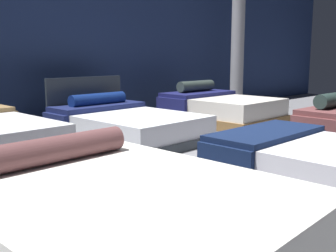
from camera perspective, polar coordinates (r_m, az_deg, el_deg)
The scene contains 7 objects.
ground_plane at distance 4.78m, azimuth 7.37°, elevation -5.16°, with size 18.00×18.00×0.02m, color slate.
showroom_back_wall at distance 7.28m, azimuth -14.72°, elevation 13.72°, with size 18.00×0.06×3.50m, color navy.
bed_0 at distance 2.38m, azimuth -5.79°, elevation -14.18°, with size 1.73×2.05×0.68m.
bed_1 at distance 4.17m, azimuth 20.93°, elevation -4.95°, with size 1.52×2.02×0.45m.
bed_4 at distance 5.97m, azimuth -6.21°, elevation 0.23°, with size 1.62×2.21×0.89m.
bed_5 at distance 7.51m, azimuth 7.38°, elevation 2.43°, with size 1.57×1.98×0.76m.
support_pillar at distance 9.34m, azimuth 9.91°, elevation 12.98°, with size 0.29×0.29×3.50m, color #99999E.
Camera 1 is at (-3.64, -2.84, 1.22)m, focal length 42.90 mm.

